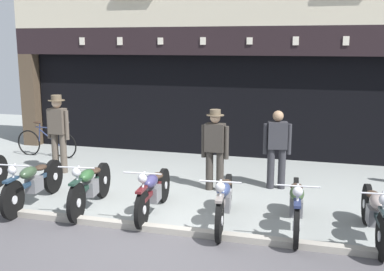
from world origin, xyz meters
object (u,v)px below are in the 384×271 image
Objects in this scene: salesman_right at (277,146)px; motorcycle_center_right at (224,200)px; advert_board_near at (173,90)px; motorcycle_left at (34,182)px; salesman_left at (58,129)px; shopkeeper_center at (215,146)px; motorcycle_center at (153,191)px; leaning_bicycle at (46,143)px; motorcycle_far_right at (375,213)px; motorcycle_right at (296,204)px; motorcycle_center_left at (90,185)px.

motorcycle_center_right is at bearing 61.62° from salesman_right.
motorcycle_left is at bearing -103.11° from advert_board_near.
salesman_right is at bearing -174.99° from salesman_left.
advert_board_near is at bearing -55.09° from shopkeeper_center.
motorcycle_left is 1.07× the size of motorcycle_center.
motorcycle_left is 1.18× the size of leaning_bicycle.
motorcycle_right is at bearing -8.50° from motorcycle_far_right.
shopkeeper_center is (-1.69, 1.65, 0.47)m from motorcycle_right.
shopkeeper_center is (0.70, 1.62, 0.48)m from motorcycle_center.
advert_board_near is at bearing -56.91° from motorcycle_right.
motorcycle_right reaches higher than motorcycle_center.
motorcycle_far_right is at bearing 114.28° from salesman_right.
leaning_bicycle is (-6.02, 1.12, -0.52)m from salesman_right.
motorcycle_left is 1.04× the size of motorcycle_center_right.
salesman_left is at bearing -32.00° from motorcycle_center_right.
salesman_left is (-3.00, 1.94, 0.58)m from motorcycle_center.
salesman_right reaches higher than motorcycle_left.
leaning_bicycle is (-1.90, 3.33, -0.06)m from motorcycle_left.
motorcycle_right is 2.41m from shopkeeper_center.
salesman_right is at bearing -152.45° from motorcycle_center_left.
salesman_left is at bearing -11.51° from salesman_right.
shopkeeper_center is at bearing -48.37° from motorcycle_right.
motorcycle_center is (2.25, 0.14, -0.01)m from motorcycle_left.
advert_board_near is at bearing -121.15° from salesman_left.
motorcycle_center is 0.97× the size of motorcycle_center_right.
shopkeeper_center is 0.92× the size of leaning_bicycle.
motorcycle_far_right is at bearing 174.15° from motorcycle_center_right.
motorcycle_center_right is 5.47m from advert_board_near.
leaning_bicycle is (-6.54, 3.23, -0.06)m from motorcycle_right.
salesman_left reaches higher than motorcycle_center.
salesman_left reaches higher than motorcycle_far_right.
shopkeeper_center is (1.87, 1.67, 0.47)m from motorcycle_center_left.
motorcycle_center_left is 1.23× the size of salesman_right.
motorcycle_center_right is at bearing 169.70° from motorcycle_center.
motorcycle_far_right is 2.21× the size of advert_board_near.
motorcycle_right is at bearing 178.69° from motorcycle_center_right.
shopkeeper_center is (-0.56, 1.75, 0.48)m from motorcycle_center_right.
motorcycle_far_right is at bearing 68.84° from leaning_bicycle.
motorcycle_far_right reaches higher than leaning_bicycle.
motorcycle_right is 5.77m from salesman_left.
motorcycle_center_right is 4.77m from salesman_left.
salesman_left reaches higher than motorcycle_left.
motorcycle_far_right is 8.37m from leaning_bicycle.
motorcycle_center_left is 2.19× the size of advert_board_near.
salesman_left reaches higher than motorcycle_right.
motorcycle_left is at bearing -2.60° from motorcycle_center_left.
shopkeeper_center is at bearing 74.17° from leaning_bicycle.
shopkeeper_center is (3.70, -0.33, -0.09)m from salesman_left.
motorcycle_center is 2.39m from motorcycle_right.
shopkeeper_center reaches higher than motorcycle_right.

